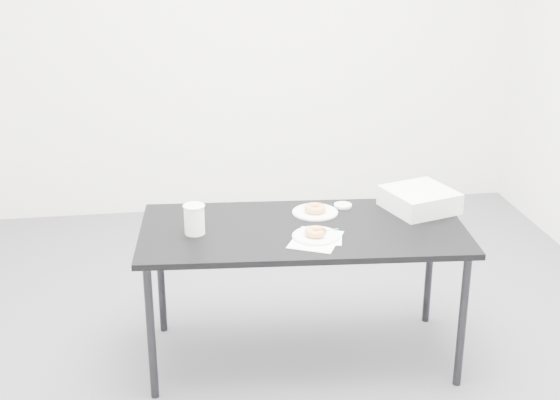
{
  "coord_description": "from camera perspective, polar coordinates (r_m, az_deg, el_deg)",
  "views": [
    {
      "loc": [
        -0.48,
        -3.28,
        2.07
      ],
      "look_at": [
        0.02,
        0.02,
        0.8
      ],
      "focal_mm": 50.0,
      "sensor_mm": 36.0,
      "label": 1
    }
  ],
  "objects": [
    {
      "name": "logo_patch",
      "position": [
        3.54,
        3.75,
        -2.25
      ],
      "size": [
        0.05,
        0.05,
        0.0
      ],
      "primitive_type": "cube",
      "rotation": [
        0.0,
        0.0,
        -0.46
      ],
      "color": "green",
      "rests_on": "scorecard"
    },
    {
      "name": "donut_near",
      "position": [
        3.46,
        2.63,
        -2.35
      ],
      "size": [
        0.13,
        0.13,
        0.03
      ],
      "primitive_type": "torus",
      "rotation": [
        0.0,
        0.0,
        -0.37
      ],
      "color": "#C3783D",
      "rests_on": "plate_near"
    },
    {
      "name": "pen",
      "position": [
        3.52,
        3.45,
        -2.28
      ],
      "size": [
        0.11,
        0.04,
        0.01
      ],
      "primitive_type": "cylinder",
      "rotation": [
        0.0,
        1.57,
        0.29
      ],
      "color": "#0B8082",
      "rests_on": "scorecard"
    },
    {
      "name": "table",
      "position": [
        3.59,
        1.68,
        -2.78
      ],
      "size": [
        1.54,
        0.81,
        0.68
      ],
      "rotation": [
        0.0,
        0.0,
        -0.08
      ],
      "color": "black",
      "rests_on": "floor"
    },
    {
      "name": "scorecard",
      "position": [
        3.45,
        2.63,
        -2.91
      ],
      "size": [
        0.29,
        0.31,
        0.0
      ],
      "primitive_type": "cube",
      "rotation": [
        0.0,
        0.0,
        -0.46
      ],
      "color": "white",
      "rests_on": "table"
    },
    {
      "name": "plate_far",
      "position": [
        3.74,
        2.58,
        -0.9
      ],
      "size": [
        0.22,
        0.22,
        0.01
      ],
      "primitive_type": "cylinder",
      "color": "white",
      "rests_on": "table"
    },
    {
      "name": "cup_lid",
      "position": [
        3.83,
        4.62,
        -0.4
      ],
      "size": [
        0.09,
        0.09,
        0.01
      ],
      "primitive_type": "cylinder",
      "color": "white",
      "rests_on": "table"
    },
    {
      "name": "coffee_cup",
      "position": [
        3.5,
        -6.28,
        -1.41
      ],
      "size": [
        0.09,
        0.09,
        0.14
      ],
      "primitive_type": "cylinder",
      "color": "white",
      "rests_on": "table"
    },
    {
      "name": "floor",
      "position": [
        3.91,
        -0.22,
        -11.1
      ],
      "size": [
        4.0,
        4.0,
        0.0
      ],
      "primitive_type": "plane",
      "color": "#4C4C51",
      "rests_on": "ground"
    },
    {
      "name": "wall_back",
      "position": [
        5.35,
        -3.43,
        13.11
      ],
      "size": [
        4.0,
        0.02,
        2.7
      ],
      "primitive_type": "cube",
      "color": "white",
      "rests_on": "floor"
    },
    {
      "name": "bakery_box",
      "position": [
        3.83,
        10.16,
        0.03
      ],
      "size": [
        0.37,
        0.37,
        0.1
      ],
      "primitive_type": "cube",
      "rotation": [
        0.0,
        0.0,
        0.3
      ],
      "color": "silver",
      "rests_on": "table"
    },
    {
      "name": "donut_far",
      "position": [
        3.73,
        2.58,
        -0.62
      ],
      "size": [
        0.13,
        0.13,
        0.03
      ],
      "primitive_type": "torus",
      "rotation": [
        0.0,
        0.0,
        0.36
      ],
      "color": "#C3783D",
      "rests_on": "plate_far"
    },
    {
      "name": "plate_near",
      "position": [
        3.47,
        2.63,
        -2.64
      ],
      "size": [
        0.21,
        0.21,
        0.01
      ],
      "primitive_type": "cylinder",
      "color": "white",
      "rests_on": "napkin"
    },
    {
      "name": "napkin",
      "position": [
        3.46,
        3.32,
        -2.81
      ],
      "size": [
        0.18,
        0.18,
        0.0
      ],
      "primitive_type": "cube",
      "rotation": [
        0.0,
        0.0,
        -0.23
      ],
      "color": "white",
      "rests_on": "table"
    }
  ]
}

